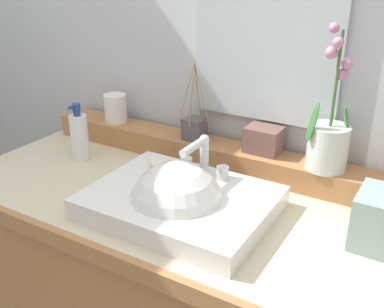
{
  "coord_description": "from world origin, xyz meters",
  "views": [
    {
      "loc": [
        0.51,
        -0.89,
        1.47
      ],
      "look_at": [
        -0.0,
        -0.02,
        1.03
      ],
      "focal_mm": 42.08,
      "sensor_mm": 36.0,
      "label": 1
    }
  ],
  "objects": [
    {
      "name": "back_ledge",
      "position": [
        0.0,
        0.22,
        0.92
      ],
      "size": [
        1.3,
        0.11,
        0.07
      ],
      "primitive_type": "cube",
      "color": "#AA7042",
      "rests_on": "vanity_cabinet"
    },
    {
      "name": "wall_back",
      "position": [
        0.0,
        0.4,
        1.2
      ],
      "size": [
        3.29,
        0.2,
        2.4
      ],
      "primitive_type": "cube",
      "color": "silver",
      "rests_on": "ground"
    },
    {
      "name": "soap_bar",
      "position": [
        -0.13,
        0.03,
        0.95
      ],
      "size": [
        0.07,
        0.04,
        0.02
      ],
      "primitive_type": "ellipsoid",
      "color": "#EEE4C1",
      "rests_on": "sink_basin"
    },
    {
      "name": "lotion_bottle",
      "position": [
        -0.45,
        0.05,
        0.97
      ],
      "size": [
        0.05,
        0.06,
        0.18
      ],
      "color": "white",
      "rests_on": "vanity_cabinet"
    },
    {
      "name": "sink_basin",
      "position": [
        -0.01,
        -0.08,
        0.91
      ],
      "size": [
        0.44,
        0.34,
        0.27
      ],
      "color": "white",
      "rests_on": "vanity_cabinet"
    },
    {
      "name": "potted_plant",
      "position": [
        0.27,
        0.22,
        1.04
      ],
      "size": [
        0.11,
        0.11,
        0.37
      ],
      "color": "silver",
      "rests_on": "back_ledge"
    },
    {
      "name": "reed_diffuser",
      "position": [
        -0.14,
        0.22,
        1.0
      ],
      "size": [
        0.09,
        0.08,
        0.24
      ],
      "color": "#534852",
      "rests_on": "back_ledge"
    },
    {
      "name": "trinket_box",
      "position": [
        0.08,
        0.24,
        1.0
      ],
      "size": [
        0.1,
        0.08,
        0.07
      ],
      "primitive_type": "cube",
      "rotation": [
        0.0,
        0.0,
        -0.02
      ],
      "color": "brown",
      "rests_on": "back_ledge"
    },
    {
      "name": "mirror",
      "position": [
        0.05,
        0.29,
        1.35
      ],
      "size": [
        0.43,
        0.02,
        0.63
      ],
      "primitive_type": "cube",
      "color": "silver"
    },
    {
      "name": "tumbler_cup",
      "position": [
        -0.45,
        0.22,
        1.01
      ],
      "size": [
        0.08,
        0.08,
        0.09
      ],
      "primitive_type": "cylinder",
      "color": "silver",
      "rests_on": "back_ledge"
    }
  ]
}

